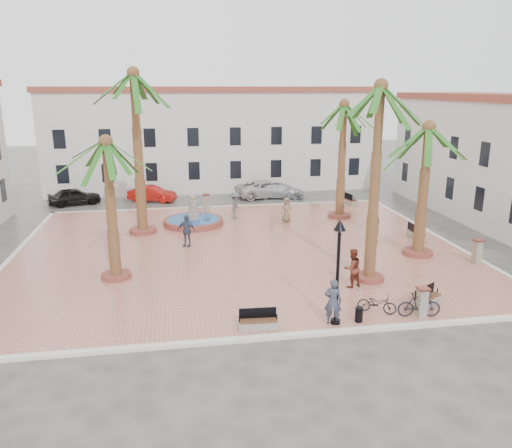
# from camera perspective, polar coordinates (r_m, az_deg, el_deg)

# --- Properties ---
(ground) EXTENTS (120.00, 120.00, 0.00)m
(ground) POSITION_cam_1_polar(r_m,az_deg,el_deg) (29.93, -1.89, -3.04)
(ground) COLOR #56544F
(ground) RESTS_ON ground
(plaza) EXTENTS (26.00, 22.00, 0.15)m
(plaza) POSITION_cam_1_polar(r_m,az_deg,el_deg) (29.90, -1.89, -2.90)
(plaza) COLOR tan
(plaza) RESTS_ON ground
(kerb_n) EXTENTS (26.30, 0.30, 0.16)m
(kerb_n) POSITION_cam_1_polar(r_m,az_deg,el_deg) (40.43, -3.97, 1.95)
(kerb_n) COLOR silver
(kerb_n) RESTS_ON ground
(kerb_s) EXTENTS (26.30, 0.30, 0.16)m
(kerb_s) POSITION_cam_1_polar(r_m,az_deg,el_deg) (19.89, 2.43, -12.75)
(kerb_s) COLOR silver
(kerb_s) RESTS_ON ground
(kerb_e) EXTENTS (0.30, 22.30, 0.16)m
(kerb_e) POSITION_cam_1_polar(r_m,az_deg,el_deg) (34.05, 20.35, -1.58)
(kerb_e) COLOR silver
(kerb_e) RESTS_ON ground
(kerb_w) EXTENTS (0.30, 22.30, 0.16)m
(kerb_w) POSITION_cam_1_polar(r_m,az_deg,el_deg) (31.10, -26.43, -3.83)
(kerb_w) COLOR silver
(kerb_w) RESTS_ON ground
(building_north) EXTENTS (30.40, 7.40, 9.50)m
(building_north) POSITION_cam_1_polar(r_m,az_deg,el_deg) (48.51, -5.13, 9.79)
(building_north) COLOR silver
(building_north) RESTS_ON ground
(fountain) EXTENTS (4.16, 4.16, 2.15)m
(fountain) POSITION_cam_1_polar(r_m,az_deg,el_deg) (35.15, -7.16, 0.41)
(fountain) COLOR brown
(fountain) RESTS_ON plaza
(palm_nw) EXTENTS (5.81, 5.81, 10.54)m
(palm_nw) POSITION_cam_1_polar(r_m,az_deg,el_deg) (32.61, -13.75, 14.61)
(palm_nw) COLOR brown
(palm_nw) RESTS_ON plaza
(palm_sw) EXTENTS (4.85, 4.85, 7.17)m
(palm_sw) POSITION_cam_1_polar(r_m,az_deg,el_deg) (24.85, -16.66, 7.20)
(palm_sw) COLOR brown
(palm_sw) RESTS_ON plaza
(palm_s) EXTENTS (4.85, 4.85, 9.70)m
(palm_s) POSITION_cam_1_polar(r_m,az_deg,el_deg) (24.03, 13.97, 12.91)
(palm_s) COLOR brown
(palm_s) RESTS_ON plaza
(palm_e) EXTENTS (5.52, 5.52, 7.61)m
(palm_e) POSITION_cam_1_polar(r_m,az_deg,el_deg) (28.92, 19.01, 8.68)
(palm_e) COLOR brown
(palm_e) RESTS_ON plaza
(palm_ne) EXTENTS (5.40, 5.40, 8.53)m
(palm_ne) POSITION_cam_1_polar(r_m,az_deg,el_deg) (36.38, 10.00, 11.93)
(palm_ne) COLOR brown
(palm_ne) RESTS_ON plaza
(bench_s) EXTENTS (1.61, 0.57, 0.84)m
(bench_s) POSITION_cam_1_polar(r_m,az_deg,el_deg) (20.18, 0.25, -11.32)
(bench_s) COLOR gray
(bench_s) RESTS_ON plaza
(bench_se) EXTENTS (1.62, 1.24, 0.84)m
(bench_se) POSITION_cam_1_polar(r_m,az_deg,el_deg) (23.46, 19.00, -8.24)
(bench_se) COLOR gray
(bench_se) RESTS_ON plaza
(bench_e) EXTENTS (0.55, 1.74, 0.92)m
(bench_e) POSITION_cam_1_polar(r_m,az_deg,el_deg) (33.27, 17.83, -1.15)
(bench_e) COLOR gray
(bench_e) RESTS_ON plaza
(bench_ne) EXTENTS (0.94, 1.89, 0.96)m
(bench_ne) POSITION_cam_1_polar(r_m,az_deg,el_deg) (41.71, 10.53, 2.62)
(bench_ne) COLOR gray
(bench_ne) RESTS_ON plaza
(lamppost_s) EXTENTS (0.48, 0.48, 4.39)m
(lamppost_s) POSITION_cam_1_polar(r_m,az_deg,el_deg) (19.85, 9.41, -3.43)
(lamppost_s) COLOR black
(lamppost_s) RESTS_ON plaza
(lamppost_e) EXTENTS (0.43, 0.43, 3.97)m
(lamppost_e) POSITION_cam_1_polar(r_m,az_deg,el_deg) (36.80, 13.37, 4.61)
(lamppost_e) COLOR black
(lamppost_e) RESTS_ON plaza
(bollard_se) EXTENTS (0.49, 0.49, 1.31)m
(bollard_se) POSITION_cam_1_polar(r_m,az_deg,el_deg) (22.12, 18.45, -8.42)
(bollard_se) COLOR gray
(bollard_se) RESTS_ON plaza
(bollard_n) EXTENTS (0.56, 0.56, 1.45)m
(bollard_n) POSITION_cam_1_polar(r_m,az_deg,el_deg) (38.37, -5.70, 2.43)
(bollard_n) COLOR gray
(bollard_n) RESTS_ON plaza
(bollard_e) EXTENTS (0.55, 0.55, 1.36)m
(bollard_e) POSITION_cam_1_polar(r_m,az_deg,el_deg) (29.67, 23.94, -2.83)
(bollard_e) COLOR gray
(bollard_e) RESTS_ON plaza
(litter_bin) EXTENTS (0.32, 0.32, 0.62)m
(litter_bin) POSITION_cam_1_polar(r_m,az_deg,el_deg) (21.18, 11.68, -10.09)
(litter_bin) COLOR black
(litter_bin) RESTS_ON plaza
(cyclist_a) EXTENTS (0.82, 0.66, 1.94)m
(cyclist_a) POSITION_cam_1_polar(r_m,az_deg,el_deg) (20.54, 8.78, -8.76)
(cyclist_a) COLOR #33394B
(cyclist_a) RESTS_ON plaza
(bicycle_a) EXTENTS (1.71, 1.28, 0.86)m
(bicycle_a) POSITION_cam_1_polar(r_m,az_deg,el_deg) (22.07, 13.66, -8.80)
(bicycle_a) COLOR black
(bicycle_a) RESTS_ON plaza
(cyclist_b) EXTENTS (1.11, 0.98, 1.92)m
(cyclist_b) POSITION_cam_1_polar(r_m,az_deg,el_deg) (24.35, 10.93, -4.95)
(cyclist_b) COLOR maroon
(cyclist_b) RESTS_ON plaza
(bicycle_b) EXTENTS (1.86, 0.77, 1.09)m
(bicycle_b) POSITION_cam_1_polar(r_m,az_deg,el_deg) (22.12, 18.15, -8.77)
(bicycle_b) COLOR black
(bicycle_b) RESTS_ON plaza
(pedestrian_fountain_a) EXTENTS (0.85, 0.56, 1.74)m
(pedestrian_fountain_a) POSITION_cam_1_polar(r_m,az_deg,el_deg) (35.54, 3.51, 1.63)
(pedestrian_fountain_a) COLOR #7E624C
(pedestrian_fountain_a) RESTS_ON plaza
(pedestrian_fountain_b) EXTENTS (1.23, 0.90, 1.95)m
(pedestrian_fountain_b) POSITION_cam_1_polar(r_m,az_deg,el_deg) (30.24, -7.96, -0.76)
(pedestrian_fountain_b) COLOR #3B4762
(pedestrian_fountain_b) RESTS_ON plaza
(pedestrian_north) EXTENTS (1.08, 1.42, 1.96)m
(pedestrian_north) POSITION_cam_1_polar(r_m,az_deg,el_deg) (36.35, -2.38, 2.13)
(pedestrian_north) COLOR #505056
(pedestrian_north) RESTS_ON plaza
(pedestrian_east) EXTENTS (0.70, 1.56, 1.62)m
(pedestrian_east) POSITION_cam_1_polar(r_m,az_deg,el_deg) (31.71, 13.48, -0.59)
(pedestrian_east) COLOR #78655B
(pedestrian_east) RESTS_ON plaza
(car_black) EXTENTS (4.51, 2.90, 1.43)m
(car_black) POSITION_cam_1_polar(r_m,az_deg,el_deg) (43.95, -20.05, 2.98)
(car_black) COLOR black
(car_black) RESTS_ON ground
(car_red) EXTENTS (4.27, 2.69, 1.33)m
(car_red) POSITION_cam_1_polar(r_m,az_deg,el_deg) (43.49, -11.78, 3.40)
(car_red) COLOR #A2130D
(car_red) RESTS_ON ground
(car_silver) EXTENTS (4.64, 2.45, 1.28)m
(car_silver) POSITION_cam_1_polar(r_m,az_deg,el_deg) (44.04, 2.63, 3.83)
(car_silver) COLOR silver
(car_silver) RESTS_ON ground
(car_white) EXTENTS (5.84, 3.55, 1.51)m
(car_white) POSITION_cam_1_polar(r_m,az_deg,el_deg) (44.24, 1.21, 4.05)
(car_white) COLOR beige
(car_white) RESTS_ON ground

